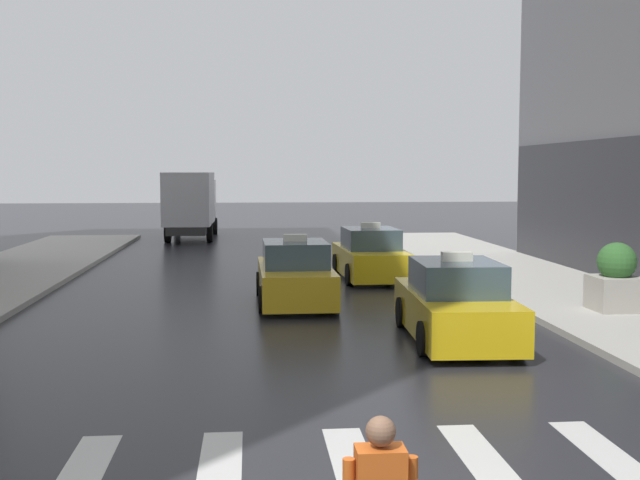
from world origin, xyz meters
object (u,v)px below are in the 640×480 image
at_px(taxi_lead, 455,305).
at_px(planter_mid_block, 616,280).
at_px(taxi_third, 370,256).
at_px(box_truck, 191,203).
at_px(taxi_second, 295,276).

xyz_separation_m(taxi_lead, planter_mid_block, (4.44, 2.20, 0.15)).
xyz_separation_m(taxi_third, planter_mid_block, (4.75, -6.87, 0.15)).
height_order(taxi_third, box_truck, box_truck).
xyz_separation_m(taxi_lead, box_truck, (-7.01, 24.09, 1.13)).
distance_m(taxi_lead, taxi_second, 5.54).
relative_size(taxi_second, planter_mid_block, 2.85).
bearing_deg(planter_mid_block, taxi_second, 161.43).
bearing_deg(taxi_second, taxi_lead, -57.79).
height_order(taxi_second, taxi_third, same).
relative_size(taxi_second, box_truck, 0.60).
distance_m(taxi_lead, taxi_third, 9.08).
bearing_deg(box_truck, taxi_third, -65.98).
relative_size(taxi_third, planter_mid_block, 2.87).
xyz_separation_m(taxi_second, taxi_third, (2.64, 4.39, 0.00)).
height_order(box_truck, planter_mid_block, box_truck).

